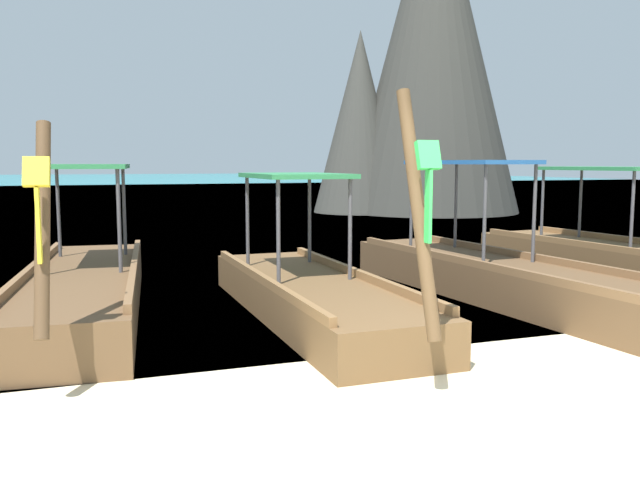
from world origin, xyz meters
TOP-DOWN VIEW (x-y plane):
  - ground at (0.00, 0.00)m, footprint 120.00×120.00m
  - sea_water at (0.00, 62.36)m, footprint 120.00×120.00m
  - longtail_boat_yellow_ribbon at (-2.92, 5.28)m, footprint 1.87×6.40m
  - longtail_boat_green_ribbon at (-0.19, 4.13)m, footprint 1.39×5.76m
  - longtail_boat_turquoise_ribbon at (2.74, 4.29)m, footprint 1.80×6.95m
  - karst_rock at (9.99, 20.15)m, footprint 8.16×6.95m

SIDE VIEW (x-z plane):
  - ground at x=0.00m, z-range 0.00..0.00m
  - sea_water at x=0.00m, z-range 0.00..0.00m
  - longtail_boat_green_ribbon at x=-0.19m, z-range -0.99..1.62m
  - longtail_boat_turquoise_ribbon at x=2.74m, z-range -0.91..1.58m
  - longtail_boat_yellow_ribbon at x=-2.92m, z-range -0.82..1.50m
  - karst_rock at x=9.99m, z-range -0.39..13.08m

